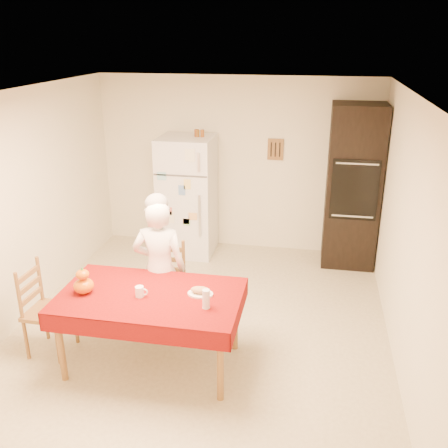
% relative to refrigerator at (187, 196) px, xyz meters
% --- Properties ---
extents(floor, '(4.50, 4.50, 0.00)m').
position_rel_refrigerator_xyz_m(floor, '(0.65, -1.88, -0.85)').
color(floor, tan).
rests_on(floor, ground).
extents(room_shell, '(4.02, 4.52, 2.51)m').
position_rel_refrigerator_xyz_m(room_shell, '(0.65, -1.88, 0.77)').
color(room_shell, beige).
rests_on(room_shell, ground).
extents(refrigerator, '(0.75, 0.74, 1.70)m').
position_rel_refrigerator_xyz_m(refrigerator, '(0.00, 0.00, 0.00)').
color(refrigerator, white).
rests_on(refrigerator, floor).
extents(oven_cabinet, '(0.70, 0.62, 2.20)m').
position_rel_refrigerator_xyz_m(oven_cabinet, '(2.28, 0.05, 0.25)').
color(oven_cabinet, black).
rests_on(oven_cabinet, floor).
extents(dining_table, '(1.70, 1.00, 0.76)m').
position_rel_refrigerator_xyz_m(dining_table, '(0.33, -2.68, -0.16)').
color(dining_table, brown).
rests_on(dining_table, floor).
extents(chair_far, '(0.46, 0.44, 0.95)m').
position_rel_refrigerator_xyz_m(chair_far, '(0.25, -1.94, -0.34)').
color(chair_far, brown).
rests_on(chair_far, floor).
extents(chair_left, '(0.41, 0.43, 0.95)m').
position_rel_refrigerator_xyz_m(chair_left, '(-0.80, -2.66, -0.34)').
color(chair_left, brown).
rests_on(chair_left, floor).
extents(seated_woman, '(0.58, 0.41, 1.51)m').
position_rel_refrigerator_xyz_m(seated_woman, '(0.26, -2.14, -0.09)').
color(seated_woman, white).
rests_on(seated_woman, floor).
extents(coffee_mug, '(0.08, 0.08, 0.10)m').
position_rel_refrigerator_xyz_m(coffee_mug, '(0.25, -2.73, -0.04)').
color(coffee_mug, white).
rests_on(coffee_mug, dining_table).
extents(pumpkin_lower, '(0.19, 0.19, 0.14)m').
position_rel_refrigerator_xyz_m(pumpkin_lower, '(-0.28, -2.76, -0.02)').
color(pumpkin_lower, '#E66005').
rests_on(pumpkin_lower, dining_table).
extents(pumpkin_upper, '(0.12, 0.12, 0.09)m').
position_rel_refrigerator_xyz_m(pumpkin_upper, '(-0.28, -2.76, 0.10)').
color(pumpkin_upper, '#C44E04').
rests_on(pumpkin_upper, pumpkin_lower).
extents(wine_glass, '(0.07, 0.07, 0.18)m').
position_rel_refrigerator_xyz_m(wine_glass, '(0.90, -2.82, -0.00)').
color(wine_glass, silver).
rests_on(wine_glass, dining_table).
extents(bread_plate, '(0.24, 0.24, 0.02)m').
position_rel_refrigerator_xyz_m(bread_plate, '(0.79, -2.60, -0.08)').
color(bread_plate, white).
rests_on(bread_plate, dining_table).
extents(bread_loaf, '(0.18, 0.10, 0.06)m').
position_rel_refrigerator_xyz_m(bread_loaf, '(0.79, -2.60, -0.04)').
color(bread_loaf, '#9A774B').
rests_on(bread_loaf, bread_plate).
extents(spice_jar_left, '(0.05, 0.05, 0.10)m').
position_rel_refrigerator_xyz_m(spice_jar_left, '(0.13, 0.05, 0.90)').
color(spice_jar_left, brown).
rests_on(spice_jar_left, refrigerator).
extents(spice_jar_mid, '(0.05, 0.05, 0.10)m').
position_rel_refrigerator_xyz_m(spice_jar_mid, '(0.15, 0.05, 0.90)').
color(spice_jar_mid, brown).
rests_on(spice_jar_mid, refrigerator).
extents(spice_jar_right, '(0.05, 0.05, 0.10)m').
position_rel_refrigerator_xyz_m(spice_jar_right, '(0.22, 0.05, 0.90)').
color(spice_jar_right, brown).
rests_on(spice_jar_right, refrigerator).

